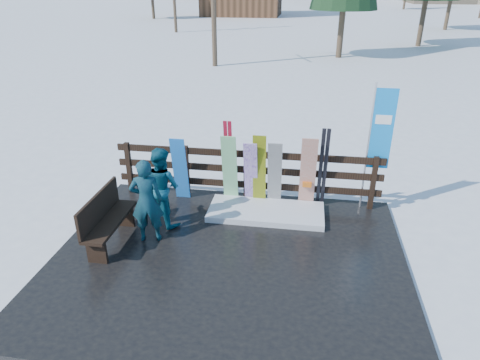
% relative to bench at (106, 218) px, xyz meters
% --- Properties ---
extents(ground, '(700.00, 700.00, 0.00)m').
position_rel_bench_xyz_m(ground, '(2.21, -0.16, -0.60)').
color(ground, white).
rests_on(ground, ground).
extents(deck, '(6.00, 5.00, 0.08)m').
position_rel_bench_xyz_m(deck, '(2.21, -0.16, -0.56)').
color(deck, black).
rests_on(deck, ground).
extents(fence, '(5.60, 0.10, 1.15)m').
position_rel_bench_xyz_m(fence, '(2.21, 2.04, 0.14)').
color(fence, black).
rests_on(fence, deck).
extents(snow_patch, '(2.31, 1.00, 0.12)m').
position_rel_bench_xyz_m(snow_patch, '(2.70, 1.44, -0.46)').
color(snow_patch, white).
rests_on(snow_patch, deck).
extents(bench, '(0.41, 1.50, 0.97)m').
position_rel_bench_xyz_m(bench, '(0.00, 0.00, 0.00)').
color(bench, black).
rests_on(bench, deck).
extents(snowboard_0, '(0.31, 0.27, 1.43)m').
position_rel_bench_xyz_m(snowboard_0, '(0.84, 1.82, 0.20)').
color(snowboard_0, blue).
rests_on(snowboard_0, deck).
extents(snowboard_1, '(0.31, 0.34, 1.55)m').
position_rel_bench_xyz_m(snowboard_1, '(1.90, 1.82, 0.26)').
color(snowboard_1, white).
rests_on(snowboard_1, deck).
extents(snowboard_2, '(0.27, 0.24, 1.58)m').
position_rel_bench_xyz_m(snowboard_2, '(2.51, 1.82, 0.28)').
color(snowboard_2, '#D8EB10').
rests_on(snowboard_2, deck).
extents(snowboard_3, '(0.27, 0.37, 1.43)m').
position_rel_bench_xyz_m(snowboard_3, '(2.33, 1.82, 0.20)').
color(snowboard_3, white).
rests_on(snowboard_3, deck).
extents(snowboard_4, '(0.28, 0.31, 1.45)m').
position_rel_bench_xyz_m(snowboard_4, '(2.82, 1.82, 0.21)').
color(snowboard_4, black).
rests_on(snowboard_4, deck).
extents(snowboard_5, '(0.32, 0.36, 1.59)m').
position_rel_bench_xyz_m(snowboard_5, '(3.49, 1.82, 0.28)').
color(snowboard_5, silver).
rests_on(snowboard_5, deck).
extents(ski_pair_a, '(0.16, 0.30, 1.83)m').
position_rel_bench_xyz_m(ski_pair_a, '(1.87, 1.89, 0.40)').
color(ski_pair_a, maroon).
rests_on(ski_pair_a, deck).
extents(ski_pair_b, '(0.17, 0.35, 1.79)m').
position_rel_bench_xyz_m(ski_pair_b, '(3.78, 1.89, 0.38)').
color(ski_pair_b, black).
rests_on(ski_pair_b, deck).
extents(rental_flag, '(0.45, 0.04, 2.60)m').
position_rel_bench_xyz_m(rental_flag, '(4.79, 2.09, 1.09)').
color(rental_flag, silver).
rests_on(rental_flag, deck).
extents(person_front, '(0.64, 0.50, 1.57)m').
position_rel_bench_xyz_m(person_front, '(0.69, 0.23, 0.27)').
color(person_front, '#114C4E').
rests_on(person_front, deck).
extents(person_back, '(0.94, 0.86, 1.55)m').
position_rel_bench_xyz_m(person_back, '(0.76, 0.84, 0.26)').
color(person_back, navy).
rests_on(person_back, deck).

